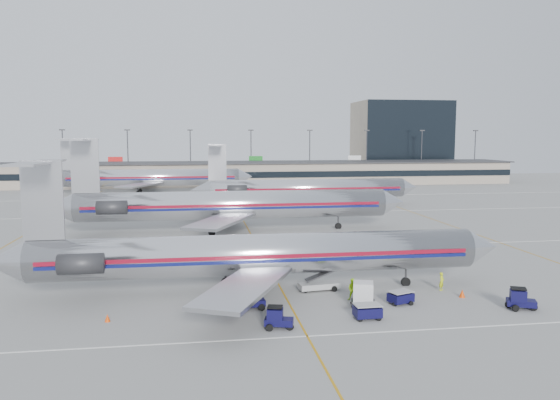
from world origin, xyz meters
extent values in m
plane|color=gray|center=(0.00, 0.00, 0.00)|extent=(260.00, 260.00, 0.00)
cube|color=silver|center=(0.00, 10.00, 0.01)|extent=(160.00, 0.15, 0.02)
cube|color=gray|center=(0.00, 98.00, 3.00)|extent=(160.00, 16.00, 6.00)
cube|color=black|center=(0.00, 89.90, 3.20)|extent=(160.00, 0.20, 1.60)
cube|color=#2D2D30|center=(0.00, 98.00, 6.10)|extent=(162.00, 17.00, 0.30)
cylinder|color=#38383D|center=(-45.00, 112.00, 7.50)|extent=(0.30, 0.30, 15.00)
cube|color=#2D2D30|center=(-45.00, 112.00, 15.10)|extent=(1.60, 0.40, 0.35)
cylinder|color=#38383D|center=(-27.00, 112.00, 7.50)|extent=(0.30, 0.30, 15.00)
cube|color=#2D2D30|center=(-27.00, 112.00, 15.10)|extent=(1.60, 0.40, 0.35)
cylinder|color=#38383D|center=(-9.00, 112.00, 7.50)|extent=(0.30, 0.30, 15.00)
cube|color=#2D2D30|center=(-9.00, 112.00, 15.10)|extent=(1.60, 0.40, 0.35)
cylinder|color=#38383D|center=(9.00, 112.00, 7.50)|extent=(0.30, 0.30, 15.00)
cube|color=#2D2D30|center=(9.00, 112.00, 15.10)|extent=(1.60, 0.40, 0.35)
cylinder|color=#38383D|center=(27.00, 112.00, 7.50)|extent=(0.30, 0.30, 15.00)
cube|color=#2D2D30|center=(27.00, 112.00, 15.10)|extent=(1.60, 0.40, 0.35)
cylinder|color=#38383D|center=(45.00, 112.00, 7.50)|extent=(0.30, 0.30, 15.00)
cube|color=#2D2D30|center=(45.00, 112.00, 15.10)|extent=(1.60, 0.40, 0.35)
cylinder|color=#38383D|center=(63.00, 112.00, 7.50)|extent=(0.30, 0.30, 15.00)
cube|color=#2D2D30|center=(63.00, 112.00, 15.10)|extent=(1.60, 0.40, 0.35)
cylinder|color=#38383D|center=(81.00, 112.00, 7.50)|extent=(0.30, 0.30, 15.00)
cube|color=#2D2D30|center=(81.00, 112.00, 15.10)|extent=(1.60, 0.40, 0.35)
cube|color=tan|center=(62.00, 128.00, 12.50)|extent=(30.00, 20.00, 25.00)
cylinder|color=silver|center=(-1.91, -7.22, 3.24)|extent=(36.98, 3.42, 3.42)
cone|color=silver|center=(18.06, -7.22, 3.24)|extent=(2.96, 3.42, 3.42)
cone|color=#AAAAAF|center=(-22.06, -7.22, 3.24)|extent=(3.33, 3.42, 3.42)
cube|color=maroon|center=(-1.91, -8.94, 3.37)|extent=(35.13, 0.05, 0.32)
cube|color=#0B1152|center=(-1.91, -8.94, 3.00)|extent=(35.13, 0.05, 0.26)
cube|color=#AAAAAF|center=(-3.76, -0.75, 2.31)|extent=(8.60, 12.53, 0.30)
cube|color=#AAAAAF|center=(-3.76, -13.69, 2.31)|extent=(8.60, 12.53, 0.30)
cube|color=#AAAAAF|center=(-19.01, -7.22, 8.09)|extent=(3.14, 0.23, 6.29)
cube|color=#AAAAAF|center=(-19.29, -7.22, 11.05)|extent=(2.22, 9.71, 0.17)
cylinder|color=#2D2D30|center=(-15.78, -4.59, 3.51)|extent=(3.33, 1.57, 1.57)
cylinder|color=#2D2D30|center=(-15.78, -9.86, 3.51)|extent=(3.33, 1.57, 1.57)
cylinder|color=#2D2D30|center=(11.03, -7.22, 0.76)|extent=(0.18, 0.18, 1.53)
cylinder|color=#2D2D30|center=(-4.69, -9.44, 0.76)|extent=(0.18, 0.18, 1.53)
cylinder|color=#2D2D30|center=(-4.69, -5.00, 0.76)|extent=(0.18, 0.18, 1.53)
cylinder|color=black|center=(11.03, -7.22, 0.32)|extent=(0.83, 0.28, 0.83)
cylinder|color=silver|center=(-2.04, 22.91, 3.71)|extent=(42.38, 3.92, 3.92)
cone|color=silver|center=(20.84, 22.91, 3.71)|extent=(3.39, 3.92, 3.92)
cone|color=#AAAAAF|center=(-25.14, 22.91, 3.71)|extent=(3.81, 3.92, 3.92)
cube|color=maroon|center=(-2.04, 20.94, 3.87)|extent=(40.26, 0.05, 0.37)
cube|color=#0B1152|center=(-2.04, 20.94, 3.44)|extent=(40.26, 0.05, 0.30)
cube|color=#AAAAAF|center=(-4.16, 30.33, 2.65)|extent=(9.85, 14.36, 0.34)
cube|color=#AAAAAF|center=(-4.16, 15.49, 2.65)|extent=(9.85, 14.36, 0.34)
cube|color=#AAAAAF|center=(-21.64, 22.91, 9.27)|extent=(3.60, 0.26, 7.20)
cube|color=#AAAAAF|center=(-21.96, 22.91, 12.66)|extent=(2.54, 11.12, 0.19)
cylinder|color=#2D2D30|center=(-17.93, 25.93, 4.03)|extent=(3.81, 1.80, 1.80)
cylinder|color=#2D2D30|center=(-17.93, 19.89, 4.03)|extent=(3.81, 1.80, 1.80)
cylinder|color=#2D2D30|center=(12.79, 22.91, 0.87)|extent=(0.21, 0.21, 1.75)
cylinder|color=#2D2D30|center=(-5.22, 20.37, 0.87)|extent=(0.21, 0.21, 1.75)
cylinder|color=#2D2D30|center=(-5.22, 25.45, 0.87)|extent=(0.21, 0.21, 1.75)
cylinder|color=black|center=(12.79, 22.91, 0.37)|extent=(0.95, 0.32, 0.95)
cylinder|color=silver|center=(13.53, 48.17, 3.38)|extent=(36.75, 3.58, 3.58)
cone|color=silver|center=(33.45, 48.17, 3.38)|extent=(3.09, 3.58, 3.58)
cone|color=#AAAAAF|center=(-6.59, 48.17, 3.38)|extent=(3.48, 3.58, 3.58)
cube|color=maroon|center=(13.53, 46.37, 3.53)|extent=(34.91, 0.05, 0.34)
cube|color=#0B1152|center=(13.53, 46.37, 3.14)|extent=(34.91, 0.05, 0.27)
cube|color=#AAAAAF|center=(11.59, 54.94, 2.42)|extent=(8.99, 13.11, 0.31)
cube|color=#AAAAAF|center=(11.59, 41.40, 2.42)|extent=(8.99, 13.11, 0.31)
cube|color=#AAAAAF|center=(-3.40, 48.17, 8.46)|extent=(3.29, 0.24, 6.58)
cube|color=#AAAAAF|center=(-3.69, 48.17, 11.56)|extent=(2.32, 10.15, 0.17)
cylinder|color=#2D2D30|center=(-0.01, 50.92, 3.68)|extent=(3.48, 1.64, 1.64)
cylinder|color=#2D2D30|center=(-0.01, 45.41, 3.68)|extent=(3.48, 1.64, 1.64)
cylinder|color=#2D2D30|center=(26.10, 48.17, 0.80)|extent=(0.19, 0.19, 1.60)
cylinder|color=#2D2D30|center=(10.62, 45.85, 0.80)|extent=(0.19, 0.19, 1.60)
cylinder|color=#2D2D30|center=(10.62, 50.49, 0.80)|extent=(0.19, 0.19, 1.60)
cylinder|color=black|center=(26.10, 48.17, 0.34)|extent=(0.87, 0.29, 0.87)
cylinder|color=silver|center=(-17.38, 77.66, 3.68)|extent=(39.91, 3.89, 3.89)
cone|color=silver|center=(4.25, 77.66, 3.68)|extent=(3.36, 3.89, 3.89)
cone|color=#AAAAAF|center=(-39.23, 77.66, 3.68)|extent=(3.78, 3.89, 3.89)
cube|color=maroon|center=(-17.38, 75.71, 3.83)|extent=(37.92, 0.05, 0.37)
cube|color=#0B1152|center=(-17.38, 75.71, 3.41)|extent=(37.92, 0.05, 0.29)
cube|color=#AAAAAF|center=(-19.48, 85.01, 2.63)|extent=(9.77, 14.24, 0.34)
cube|color=#AAAAAF|center=(-19.48, 70.31, 2.63)|extent=(9.77, 14.24, 0.34)
cube|color=#AAAAAF|center=(-35.76, 77.66, 9.19)|extent=(3.57, 0.26, 7.14)
cube|color=#AAAAAF|center=(-36.08, 77.66, 12.55)|extent=(2.52, 11.03, 0.19)
cylinder|color=#2D2D30|center=(-32.09, 80.65, 3.99)|extent=(3.78, 1.79, 1.79)
cylinder|color=#2D2D30|center=(-32.09, 74.67, 3.99)|extent=(3.78, 1.79, 1.79)
cylinder|color=#2D2D30|center=(-3.73, 77.66, 0.87)|extent=(0.21, 0.21, 1.73)
cylinder|color=#2D2D30|center=(-20.53, 75.14, 0.87)|extent=(0.21, 0.21, 1.73)
cylinder|color=#2D2D30|center=(-20.53, 80.18, 0.87)|extent=(0.21, 0.21, 1.73)
cylinder|color=black|center=(-3.73, 77.66, 0.37)|extent=(0.95, 0.32, 0.95)
cube|color=#0B0933|center=(-3.10, -11.84, 0.52)|extent=(2.18, 1.26, 0.47)
cube|color=#0B0933|center=(-3.39, -11.84, 1.09)|extent=(1.23, 1.06, 0.85)
cube|color=black|center=(-3.39, -11.84, 1.66)|extent=(1.18, 1.01, 0.08)
cylinder|color=black|center=(-2.34, -11.36, 0.27)|extent=(0.53, 0.17, 0.53)
cylinder|color=black|center=(-2.34, -12.31, 0.27)|extent=(0.53, 0.17, 0.53)
cylinder|color=black|center=(-3.86, -11.36, 0.27)|extent=(0.53, 0.17, 0.53)
cylinder|color=black|center=(-3.86, -12.31, 0.27)|extent=(0.53, 0.17, 0.53)
cube|color=#0B0933|center=(-1.63, -16.30, 0.49)|extent=(2.13, 1.42, 0.44)
cube|color=#0B0933|center=(-1.89, -16.30, 1.02)|extent=(1.25, 1.12, 0.80)
cube|color=black|center=(-1.89, -16.30, 1.55)|extent=(1.19, 1.07, 0.07)
cylinder|color=black|center=(-0.92, -15.86, 0.25)|extent=(0.50, 0.16, 0.50)
cylinder|color=black|center=(-0.92, -16.74, 0.25)|extent=(0.50, 0.16, 0.50)
cylinder|color=black|center=(-2.34, -15.86, 0.25)|extent=(0.50, 0.16, 0.50)
cylinder|color=black|center=(-2.34, -16.74, 0.25)|extent=(0.50, 0.16, 0.50)
cube|color=#0B0933|center=(17.21, -14.90, 0.52)|extent=(2.32, 1.78, 0.47)
cube|color=#0B0933|center=(16.92, -14.90, 1.09)|extent=(1.42, 1.32, 0.85)
cube|color=black|center=(16.92, -14.90, 1.65)|extent=(1.35, 1.25, 0.08)
cylinder|color=black|center=(17.96, -14.43, 0.26)|extent=(0.53, 0.17, 0.53)
cylinder|color=black|center=(17.96, -15.37, 0.26)|extent=(0.53, 0.17, 0.53)
cylinder|color=black|center=(16.45, -14.43, 0.26)|extent=(0.53, 0.17, 0.53)
cylinder|color=black|center=(16.45, -15.37, 0.26)|extent=(0.53, 0.17, 0.53)
cube|color=#0B0933|center=(4.97, -15.26, 0.55)|extent=(1.92, 1.34, 0.70)
cube|color=#959595|center=(4.97, -15.26, 1.04)|extent=(1.92, 1.34, 0.06)
cylinder|color=black|center=(5.67, -14.71, 0.18)|extent=(0.36, 0.14, 0.36)
cylinder|color=black|center=(5.67, -15.81, 0.18)|extent=(0.36, 0.14, 0.36)
cylinder|color=black|center=(4.28, -14.71, 0.18)|extent=(0.36, 0.14, 0.36)
cylinder|color=black|center=(4.28, -15.81, 0.18)|extent=(0.36, 0.14, 0.36)
cube|color=#0B0933|center=(8.64, -12.22, 0.52)|extent=(2.13, 1.79, 0.67)
cube|color=#959595|center=(8.64, -12.22, 1.00)|extent=(2.13, 1.79, 0.06)
cylinder|color=black|center=(9.31, -11.70, 0.17)|extent=(0.34, 0.13, 0.34)
cylinder|color=black|center=(9.31, -12.75, 0.17)|extent=(0.34, 0.13, 0.34)
cylinder|color=black|center=(7.98, -11.70, 0.17)|extent=(0.34, 0.13, 0.34)
cylinder|color=black|center=(7.98, -12.75, 0.17)|extent=(0.34, 0.13, 0.34)
cube|color=#2D2D30|center=(5.53, -12.39, 0.25)|extent=(2.17, 1.96, 0.30)
cube|color=silver|center=(5.53, -12.39, 1.16)|extent=(1.85, 1.78, 1.51)
cylinder|color=black|center=(6.24, -11.78, 0.12)|extent=(0.24, 0.12, 0.24)
cylinder|color=black|center=(6.24, -12.99, 0.12)|extent=(0.24, 0.12, 0.24)
cylinder|color=black|center=(4.83, -11.78, 0.12)|extent=(0.24, 0.12, 0.24)
cylinder|color=black|center=(4.83, -12.99, 0.12)|extent=(0.24, 0.12, 0.24)
cube|color=#959595|center=(3.11, -7.60, 0.43)|extent=(3.57, 1.68, 0.48)
cube|color=#2D2D30|center=(3.68, -7.60, 1.53)|extent=(3.56, 1.31, 1.23)
cylinder|color=black|center=(4.35, -7.08, 0.24)|extent=(0.48, 0.15, 0.48)
cylinder|color=black|center=(4.35, -8.13, 0.24)|extent=(0.48, 0.15, 0.48)
cylinder|color=black|center=(1.87, -7.08, 0.24)|extent=(0.48, 0.15, 0.48)
cylinder|color=black|center=(1.87, -8.13, 0.24)|extent=(0.48, 0.15, 0.48)
imported|color=#BBCC13|center=(13.49, -9.11, 0.78)|extent=(0.68, 0.66, 1.57)
imported|color=#A7EC16|center=(5.19, -10.80, 0.90)|extent=(1.09, 1.01, 1.79)
cone|color=#DF4107|center=(14.27, -11.29, 0.33)|extent=(0.63, 0.63, 0.66)
cone|color=#DF4107|center=(-13.45, -13.08, 0.27)|extent=(0.47, 0.47, 0.55)
camera|label=1|loc=(-6.93, -51.93, 13.02)|focal=35.00mm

